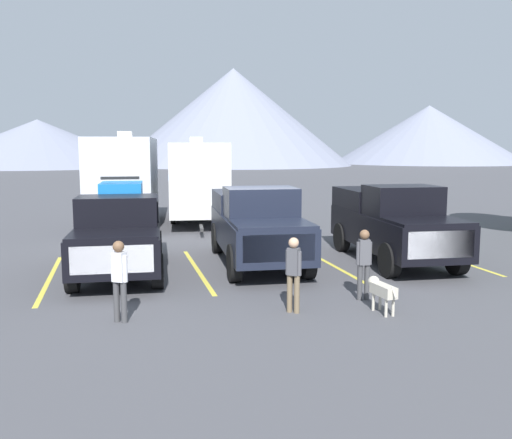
# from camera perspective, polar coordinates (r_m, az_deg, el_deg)

# --- Properties ---
(ground_plane) EXTENTS (240.00, 240.00, 0.00)m
(ground_plane) POSITION_cam_1_polar(r_m,az_deg,el_deg) (15.61, 0.82, -4.79)
(ground_plane) COLOR #47474C
(pickup_truck_a) EXTENTS (2.51, 5.45, 2.51)m
(pickup_truck_a) POSITION_cam_1_polar(r_m,az_deg,el_deg) (15.15, -13.90, -0.98)
(pickup_truck_a) COLOR black
(pickup_truck_a) RESTS_ON ground
(pickup_truck_b) EXTENTS (2.47, 5.83, 2.23)m
(pickup_truck_b) POSITION_cam_1_polar(r_m,az_deg,el_deg) (15.73, 0.03, -0.38)
(pickup_truck_b) COLOR black
(pickup_truck_b) RESTS_ON ground
(pickup_truck_c) EXTENTS (2.47, 5.57, 2.25)m
(pickup_truck_c) POSITION_cam_1_polar(r_m,az_deg,el_deg) (16.58, 13.88, -0.16)
(pickup_truck_c) COLOR black
(pickup_truck_c) RESTS_ON ground
(lot_stripe_a) EXTENTS (0.12, 5.50, 0.01)m
(lot_stripe_a) POSITION_cam_1_polar(r_m,az_deg,el_deg) (15.10, -20.54, -5.68)
(lot_stripe_a) COLOR gold
(lot_stripe_a) RESTS_ON ground
(lot_stripe_b) EXTENTS (0.12, 5.50, 0.01)m
(lot_stripe_b) POSITION_cam_1_polar(r_m,az_deg,el_deg) (15.14, -6.07, -5.20)
(lot_stripe_b) COLOR gold
(lot_stripe_b) RESTS_ON ground
(lot_stripe_c) EXTENTS (0.12, 5.50, 0.01)m
(lot_stripe_c) POSITION_cam_1_polar(r_m,az_deg,el_deg) (16.10, 7.46, -4.46)
(lot_stripe_c) COLOR gold
(lot_stripe_c) RESTS_ON ground
(lot_stripe_d) EXTENTS (0.12, 5.50, 0.01)m
(lot_stripe_d) POSITION_cam_1_polar(r_m,az_deg,el_deg) (17.84, 18.89, -3.63)
(lot_stripe_d) COLOR gold
(lot_stripe_d) RESTS_ON ground
(camper_trailer_a) EXTENTS (3.25, 7.53, 4.00)m
(camper_trailer_a) POSITION_cam_1_polar(r_m,az_deg,el_deg) (24.03, -13.47, 4.38)
(camper_trailer_a) COLOR silver
(camper_trailer_a) RESTS_ON ground
(camper_trailer_b) EXTENTS (3.28, 9.14, 3.79)m
(camper_trailer_b) POSITION_cam_1_polar(r_m,az_deg,el_deg) (25.09, -6.09, 4.43)
(camper_trailer_b) COLOR white
(camper_trailer_b) RESTS_ON ground
(person_a) EXTENTS (0.34, 0.22, 1.56)m
(person_a) POSITION_cam_1_polar(r_m,az_deg,el_deg) (12.22, 11.10, -4.10)
(person_a) COLOR #3F3F42
(person_a) RESTS_ON ground
(person_b) EXTENTS (0.31, 0.28, 1.58)m
(person_b) POSITION_cam_1_polar(r_m,az_deg,el_deg) (10.78, -13.95, -5.66)
(person_b) COLOR #3F3F42
(person_b) RESTS_ON ground
(person_c) EXTENTS (0.29, 0.28, 1.54)m
(person_c) POSITION_cam_1_polar(r_m,az_deg,el_deg) (11.11, 3.89, -5.19)
(person_c) COLOR #726047
(person_c) RESTS_ON ground
(dog) EXTENTS (0.31, 0.94, 0.69)m
(dog) POSITION_cam_1_polar(r_m,az_deg,el_deg) (11.49, 12.79, -7.06)
(dog) COLOR beige
(dog) RESTS_ON ground
(mountain_ridge) EXTENTS (138.91, 44.93, 17.97)m
(mountain_ridge) POSITION_cam_1_polar(r_m,az_deg,el_deg) (100.45, -10.13, 9.84)
(mountain_ridge) COLOR gray
(mountain_ridge) RESTS_ON ground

